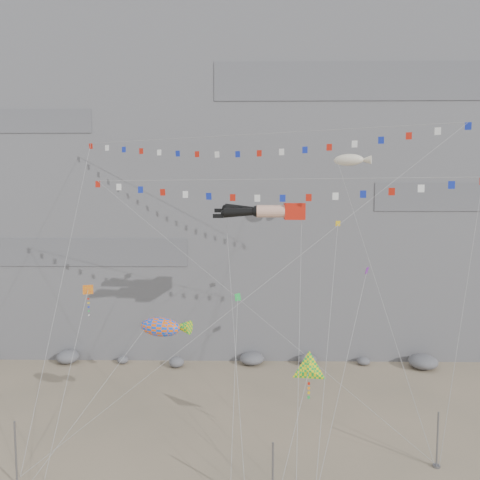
# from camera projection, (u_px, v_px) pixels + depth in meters

# --- Properties ---
(ground) EXTENTS (120.00, 120.00, 0.00)m
(ground) POSITION_uv_depth(u_px,v_px,m) (254.00, 449.00, 33.52)
(ground) COLOR gray
(ground) RESTS_ON ground
(cliff) EXTENTS (80.00, 28.00, 50.00)m
(cliff) POSITION_uv_depth(u_px,v_px,m) (251.00, 145.00, 63.09)
(cliff) COLOR slate
(cliff) RESTS_ON ground
(talus_boulders) EXTENTS (60.00, 3.00, 1.20)m
(talus_boulders) POSITION_uv_depth(u_px,v_px,m) (252.00, 359.00, 50.39)
(talus_boulders) COLOR slate
(talus_boulders) RESTS_ON ground
(anchor_pole_left) EXTENTS (0.12, 0.12, 4.15)m
(anchor_pole_left) POSITION_uv_depth(u_px,v_px,m) (16.00, 453.00, 29.11)
(anchor_pole_left) COLOR slate
(anchor_pole_left) RESTS_ON ground
(anchor_pole_center) EXTENTS (0.12, 0.12, 4.31)m
(anchor_pole_center) POSITION_uv_depth(u_px,v_px,m) (273.00, 479.00, 26.30)
(anchor_pole_center) COLOR slate
(anchor_pole_center) RESTS_ON ground
(anchor_pole_right) EXTENTS (0.12, 0.12, 3.82)m
(anchor_pole_right) POSITION_uv_depth(u_px,v_px,m) (437.00, 440.00, 31.04)
(anchor_pole_right) COLOR slate
(anchor_pole_right) RESTS_ON ground
(legs_kite) EXTENTS (7.33, 14.29, 21.27)m
(legs_kite) POSITION_uv_depth(u_px,v_px,m) (269.00, 211.00, 37.50)
(legs_kite) COLOR red
(legs_kite) RESTS_ON ground
(flag_banner_upper) EXTENTS (32.33, 20.13, 30.74)m
(flag_banner_upper) POSITION_uv_depth(u_px,v_px,m) (248.00, 135.00, 41.06)
(flag_banner_upper) COLOR red
(flag_banner_upper) RESTS_ON ground
(flag_banner_lower) EXTENTS (29.28, 10.57, 23.27)m
(flag_banner_lower) POSITION_uv_depth(u_px,v_px,m) (270.00, 180.00, 36.29)
(flag_banner_lower) COLOR red
(flag_banner_lower) RESTS_ON ground
(harlequin_kite) EXTENTS (1.82, 7.06, 12.70)m
(harlequin_kite) POSITION_uv_depth(u_px,v_px,m) (88.00, 290.00, 34.95)
(harlequin_kite) COLOR red
(harlequin_kite) RESTS_ON ground
(fish_windsock) EXTENTS (9.59, 6.48, 12.53)m
(fish_windsock) POSITION_uv_depth(u_px,v_px,m) (160.00, 327.00, 33.60)
(fish_windsock) COLOR #FD5F0C
(fish_windsock) RESTS_ON ground
(delta_kite) EXTENTS (4.09, 6.39, 9.07)m
(delta_kite) POSITION_uv_depth(u_px,v_px,m) (309.00, 370.00, 31.48)
(delta_kite) COLOR yellow
(delta_kite) RESTS_ON ground
(blimp_windsock) EXTENTS (5.55, 13.87, 24.95)m
(blimp_windsock) POSITION_uv_depth(u_px,v_px,m) (349.00, 161.00, 41.91)
(blimp_windsock) COLOR beige
(blimp_windsock) RESTS_ON ground
(small_kite_a) EXTENTS (2.36, 13.74, 21.11)m
(small_kite_a) POSITION_uv_depth(u_px,v_px,m) (226.00, 219.00, 39.76)
(small_kite_a) COLOR orange
(small_kite_a) RESTS_ON ground
(small_kite_b) EXTENTS (6.44, 12.34, 17.61)m
(small_kite_b) POSITION_uv_depth(u_px,v_px,m) (366.00, 273.00, 38.32)
(small_kite_b) COLOR purple
(small_kite_b) RESTS_ON ground
(small_kite_c) EXTENTS (1.25, 10.03, 13.93)m
(small_kite_c) POSITION_uv_depth(u_px,v_px,m) (238.00, 299.00, 35.45)
(small_kite_c) COLOR green
(small_kite_c) RESTS_ON ground
(small_kite_d) EXTENTS (4.57, 15.74, 22.22)m
(small_kite_d) POSITION_uv_depth(u_px,v_px,m) (337.00, 230.00, 39.25)
(small_kite_d) COLOR gold
(small_kite_d) RESTS_ON ground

